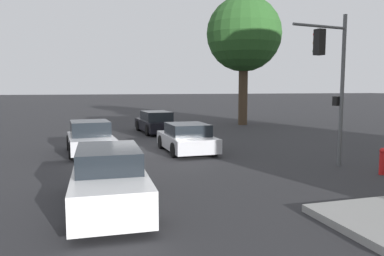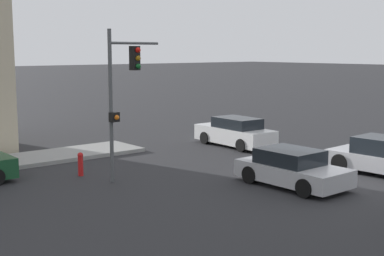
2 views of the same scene
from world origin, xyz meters
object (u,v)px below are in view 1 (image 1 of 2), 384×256
Objects in this scene: street_tree at (244,35)px; traffic_signal at (331,69)px; crossing_car_1 at (156,123)px; crossing_car_0 at (187,138)px; crossing_car_2 at (91,138)px; crossing_car_3 at (109,179)px; fire_hydrant at (382,160)px.

street_tree is 16.33m from traffic_signal.
street_tree reaches higher than crossing_car_1.
crossing_car_0 is 1.02× the size of crossing_car_2.
crossing_car_1 is 15.27m from crossing_car_3.
traffic_signal is at bearing -149.03° from fire_hydrant.
crossing_car_2 is 8.00m from crossing_car_3.
traffic_signal is at bearing -164.55° from crossing_car_1.
fire_hydrant is at bearing -8.88° from street_tree.
fire_hydrant is (17.17, -2.68, -6.54)m from street_tree.
crossing_car_1 is 5.29× the size of fire_hydrant.
street_tree is 10.86× the size of fire_hydrant.
street_tree is 10.51m from crossing_car_1.
crossing_car_0 is 4.38× the size of fire_hydrant.
street_tree is at bearing -69.50° from crossing_car_1.
crossing_car_0 is (-4.60, -4.12, -2.99)m from traffic_signal.
crossing_car_3 is at bearing 150.00° from crossing_car_0.
fire_hydrant is at bearing -156.74° from traffic_signal.
street_tree is 1.79× the size of traffic_signal.
crossing_car_1 is at bearing 144.04° from crossing_car_2.
crossing_car_0 is at bearing 176.52° from crossing_car_1.
crossing_car_3 is (7.99, 0.20, 0.01)m from crossing_car_2.
traffic_signal is at bearing -138.50° from crossing_car_0.
fire_hydrant is (-0.84, 9.12, -0.21)m from crossing_car_3.
crossing_car_0 is at bearing -140.70° from fire_hydrant.
crossing_car_3 is (7.07, -4.02, 0.07)m from crossing_car_0.
street_tree is 18.56m from fire_hydrant.
crossing_car_0 is at bearing 74.44° from crossing_car_2.
traffic_signal is at bearing 109.17° from crossing_car_3.
crossing_car_0 is 0.89× the size of crossing_car_3.
crossing_car_1 is at bearing -66.74° from street_tree.
traffic_signal is 3.66m from fire_hydrant.
crossing_car_0 reaches higher than fire_hydrant.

